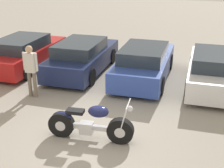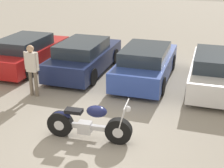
{
  "view_description": "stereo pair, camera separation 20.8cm",
  "coord_description": "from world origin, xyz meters",
  "px_view_note": "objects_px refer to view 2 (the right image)",
  "views": [
    {
      "loc": [
        2.35,
        -6.54,
        4.28
      ],
      "look_at": [
        -0.03,
        1.65,
        0.85
      ],
      "focal_mm": 50.0,
      "sensor_mm": 36.0,
      "label": 1
    },
    {
      "loc": [
        2.55,
        -6.48,
        4.28
      ],
      "look_at": [
        -0.03,
        1.65,
        0.85
      ],
      "focal_mm": 50.0,
      "sensor_mm": 36.0,
      "label": 2
    }
  ],
  "objects_px": {
    "parked_car_white": "(217,71)",
    "motorcycle": "(88,124)",
    "person_standing": "(32,66)",
    "parked_car_blue": "(146,63)",
    "parked_car_navy": "(85,57)",
    "parked_car_red": "(28,52)"
  },
  "relations": [
    {
      "from": "motorcycle",
      "to": "parked_car_white",
      "type": "xyz_separation_m",
      "value": [
        3.04,
        4.57,
        0.19
      ]
    },
    {
      "from": "motorcycle",
      "to": "parked_car_red",
      "type": "bearing_deg",
      "value": 134.67
    },
    {
      "from": "motorcycle",
      "to": "person_standing",
      "type": "xyz_separation_m",
      "value": [
        -2.73,
        1.98,
        0.61
      ]
    },
    {
      "from": "parked_car_navy",
      "to": "person_standing",
      "type": "distance_m",
      "value": 2.87
    },
    {
      "from": "parked_car_blue",
      "to": "person_standing",
      "type": "relative_size",
      "value": 2.52
    },
    {
      "from": "parked_car_white",
      "to": "person_standing",
      "type": "xyz_separation_m",
      "value": [
        -5.77,
        -2.59,
        0.41
      ]
    },
    {
      "from": "motorcycle",
      "to": "parked_car_navy",
      "type": "xyz_separation_m",
      "value": [
        -2.03,
        4.73,
        0.19
      ]
    },
    {
      "from": "parked_car_red",
      "to": "parked_car_blue",
      "type": "height_order",
      "value": "same"
    },
    {
      "from": "parked_car_navy",
      "to": "parked_car_blue",
      "type": "height_order",
      "value": "same"
    },
    {
      "from": "motorcycle",
      "to": "parked_car_red",
      "type": "relative_size",
      "value": 0.5
    },
    {
      "from": "parked_car_navy",
      "to": "parked_car_blue",
      "type": "bearing_deg",
      "value": -2.21
    },
    {
      "from": "parked_car_navy",
      "to": "person_standing",
      "type": "height_order",
      "value": "person_standing"
    },
    {
      "from": "parked_car_white",
      "to": "motorcycle",
      "type": "bearing_deg",
      "value": -123.6
    },
    {
      "from": "parked_car_red",
      "to": "parked_car_blue",
      "type": "bearing_deg",
      "value": 0.24
    },
    {
      "from": "parked_car_blue",
      "to": "person_standing",
      "type": "xyz_separation_m",
      "value": [
        -3.24,
        -2.65,
        0.41
      ]
    },
    {
      "from": "parked_car_navy",
      "to": "parked_car_white",
      "type": "xyz_separation_m",
      "value": [
        5.06,
        -0.16,
        0.0
      ]
    },
    {
      "from": "motorcycle",
      "to": "parked_car_blue",
      "type": "distance_m",
      "value": 4.66
    },
    {
      "from": "parked_car_navy",
      "to": "parked_car_white",
      "type": "distance_m",
      "value": 5.07
    },
    {
      "from": "parked_car_navy",
      "to": "parked_car_red",
      "type": "bearing_deg",
      "value": -177.31
    },
    {
      "from": "parked_car_red",
      "to": "person_standing",
      "type": "relative_size",
      "value": 2.52
    },
    {
      "from": "parked_car_navy",
      "to": "person_standing",
      "type": "relative_size",
      "value": 2.52
    },
    {
      "from": "parked_car_navy",
      "to": "person_standing",
      "type": "xyz_separation_m",
      "value": [
        -0.71,
        -2.75,
        0.41
      ]
    }
  ]
}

